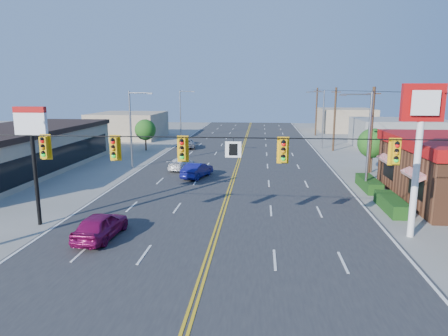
# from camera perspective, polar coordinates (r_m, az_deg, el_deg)

# --- Properties ---
(ground) EXTENTS (160.00, 160.00, 0.00)m
(ground) POSITION_cam_1_polar(r_m,az_deg,el_deg) (20.21, -2.23, -12.75)
(ground) COLOR gray
(ground) RESTS_ON ground
(road) EXTENTS (20.00, 120.00, 0.06)m
(road) POSITION_cam_1_polar(r_m,az_deg,el_deg) (39.24, 1.57, -0.79)
(road) COLOR #2D2D30
(road) RESTS_ON ground
(signal_span) EXTENTS (24.32, 0.34, 9.00)m
(signal_span) POSITION_cam_1_polar(r_m,az_deg,el_deg) (18.78, -2.70, 1.01)
(signal_span) COLOR #47301E
(signal_span) RESTS_ON ground
(kfc_pylon) EXTENTS (2.20, 0.36, 8.50)m
(kfc_pylon) POSITION_cam_1_polar(r_m,az_deg,el_deg) (23.98, 26.22, 4.89)
(kfc_pylon) COLOR white
(kfc_pylon) RESTS_ON ground
(strip_mall) EXTENTS (10.40, 26.40, 4.40)m
(strip_mall) POSITION_cam_1_polar(r_m,az_deg,el_deg) (44.18, -28.42, 2.13)
(strip_mall) COLOR tan
(strip_mall) RESTS_ON ground
(pizza_hut_sign) EXTENTS (1.90, 0.30, 6.85)m
(pizza_hut_sign) POSITION_cam_1_polar(r_m,az_deg,el_deg) (26.22, -25.70, 3.49)
(pizza_hut_sign) COLOR black
(pizza_hut_sign) RESTS_ON ground
(streetlight_se) EXTENTS (2.55, 0.25, 8.00)m
(streetlight_se) POSITION_cam_1_polar(r_m,az_deg,el_deg) (33.56, 19.68, 4.27)
(streetlight_se) COLOR gray
(streetlight_se) RESTS_ON ground
(streetlight_ne) EXTENTS (2.55, 0.25, 8.00)m
(streetlight_ne) POSITION_cam_1_polar(r_m,az_deg,el_deg) (57.03, 13.79, 7.22)
(streetlight_ne) COLOR gray
(streetlight_ne) RESTS_ON ground
(streetlight_sw) EXTENTS (2.55, 0.25, 8.00)m
(streetlight_sw) POSITION_cam_1_polar(r_m,az_deg,el_deg) (42.58, -12.95, 5.99)
(streetlight_sw) COLOR gray
(streetlight_sw) RESTS_ON ground
(streetlight_nw) EXTENTS (2.55, 0.25, 8.00)m
(streetlight_nw) POSITION_cam_1_polar(r_m,az_deg,el_deg) (67.71, -6.07, 8.07)
(streetlight_nw) COLOR gray
(streetlight_nw) RESTS_ON ground
(utility_pole_near) EXTENTS (0.28, 0.28, 8.40)m
(utility_pole_near) POSITION_cam_1_polar(r_m,az_deg,el_deg) (37.80, 20.25, 4.46)
(utility_pole_near) COLOR #47301E
(utility_pole_near) RESTS_ON ground
(utility_pole_mid) EXTENTS (0.28, 0.28, 8.40)m
(utility_pole_mid) POSITION_cam_1_polar(r_m,az_deg,el_deg) (55.31, 15.52, 6.69)
(utility_pole_mid) COLOR #47301E
(utility_pole_mid) RESTS_ON ground
(utility_pole_far) EXTENTS (0.28, 0.28, 8.40)m
(utility_pole_far) POSITION_cam_1_polar(r_m,az_deg,el_deg) (73.06, 13.06, 7.83)
(utility_pole_far) COLOR #47301E
(utility_pole_far) RESTS_ON ground
(tree_kfc_rear) EXTENTS (2.94, 2.94, 4.41)m
(tree_kfc_rear) POSITION_cam_1_polar(r_m,az_deg,el_deg) (42.12, 20.47, 3.34)
(tree_kfc_rear) COLOR #47301E
(tree_kfc_rear) RESTS_ON ground
(tree_west) EXTENTS (2.80, 2.80, 4.20)m
(tree_west) POSITION_cam_1_polar(r_m,az_deg,el_deg) (54.81, -11.18, 5.37)
(tree_west) COLOR #47301E
(tree_west) RESTS_ON ground
(bld_east_mid) EXTENTS (12.00, 10.00, 4.00)m
(bld_east_mid) POSITION_cam_1_polar(r_m,az_deg,el_deg) (61.80, 23.76, 4.54)
(bld_east_mid) COLOR gray
(bld_east_mid) RESTS_ON ground
(bld_west_far) EXTENTS (11.00, 12.00, 4.20)m
(bld_west_far) POSITION_cam_1_polar(r_m,az_deg,el_deg) (70.27, -13.45, 5.96)
(bld_west_far) COLOR tan
(bld_west_far) RESTS_ON ground
(bld_east_far) EXTENTS (10.00, 10.00, 4.40)m
(bld_east_far) POSITION_cam_1_polar(r_m,az_deg,el_deg) (82.21, 16.99, 6.58)
(bld_east_far) COLOR tan
(bld_east_far) RESTS_ON ground
(car_magenta) EXTENTS (2.02, 4.43, 1.47)m
(car_magenta) POSITION_cam_1_polar(r_m,az_deg,el_deg) (23.33, -17.20, -7.97)
(car_magenta) COLOR #830E4B
(car_magenta) RESTS_ON ground
(car_blue) EXTENTS (2.62, 4.49, 1.40)m
(car_blue) POSITION_cam_1_polar(r_m,az_deg,el_deg) (37.35, -3.86, -0.38)
(car_blue) COLOR navy
(car_blue) RESTS_ON ground
(car_white) EXTENTS (2.40, 4.48, 1.23)m
(car_white) POSITION_cam_1_polar(r_m,az_deg,el_deg) (41.17, -6.12, 0.56)
(car_white) COLOR silver
(car_white) RESTS_ON ground
(car_silver) EXTENTS (3.20, 5.11, 1.32)m
(car_silver) POSITION_cam_1_polar(r_m,az_deg,el_deg) (56.07, -5.38, 3.46)
(car_silver) COLOR #9E9EA3
(car_silver) RESTS_ON ground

